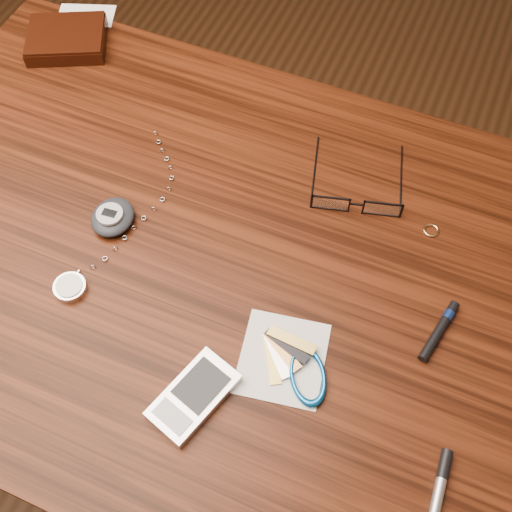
% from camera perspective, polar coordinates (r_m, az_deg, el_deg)
% --- Properties ---
extents(ground, '(3.80, 3.80, 0.00)m').
position_cam_1_polar(ground, '(1.52, -2.55, -14.65)').
color(ground, '#472814').
rests_on(ground, ground).
extents(desk, '(1.00, 0.70, 0.75)m').
position_cam_1_polar(desk, '(0.92, -4.09, -3.06)').
color(desk, '#3B1609').
rests_on(desk, ground).
extents(wallet_and_card, '(0.15, 0.19, 0.03)m').
position_cam_1_polar(wallet_and_card, '(1.12, -16.44, 18.07)').
color(wallet_and_card, black).
rests_on(wallet_and_card, desk).
extents(eyeglasses, '(0.15, 0.15, 0.03)m').
position_cam_1_polar(eyeglasses, '(0.87, 8.92, 4.75)').
color(eyeglasses, black).
rests_on(eyeglasses, desk).
extents(gold_ring, '(0.03, 0.03, 0.00)m').
position_cam_1_polar(gold_ring, '(0.88, 15.29, 2.22)').
color(gold_ring, '#DFB36D').
rests_on(gold_ring, desk).
extents(pocket_watch, '(0.07, 0.29, 0.01)m').
position_cam_1_polar(pocket_watch, '(0.84, -15.77, -2.15)').
color(pocket_watch, '#B9B9BD').
rests_on(pocket_watch, desk).
extents(pda_phone, '(0.08, 0.12, 0.02)m').
position_cam_1_polar(pda_phone, '(0.74, -5.56, -12.28)').
color(pda_phone, silver).
rests_on(pda_phone, desk).
extents(pedometer, '(0.06, 0.07, 0.03)m').
position_cam_1_polar(pedometer, '(0.87, -12.64, 3.41)').
color(pedometer, '#1F2229').
rests_on(pedometer, desk).
extents(notepad_keys, '(0.14, 0.13, 0.01)m').
position_cam_1_polar(notepad_keys, '(0.76, 3.49, -9.70)').
color(notepad_keys, white).
rests_on(notepad_keys, desk).
extents(silver_pen, '(0.02, 0.15, 0.01)m').
position_cam_1_polar(silver_pen, '(0.74, 15.67, -20.71)').
color(silver_pen, silver).
rests_on(silver_pen, desk).
extents(black_blue_pen, '(0.03, 0.09, 0.01)m').
position_cam_1_polar(black_blue_pen, '(0.80, 16.06, -6.24)').
color(black_blue_pen, black).
rests_on(black_blue_pen, desk).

